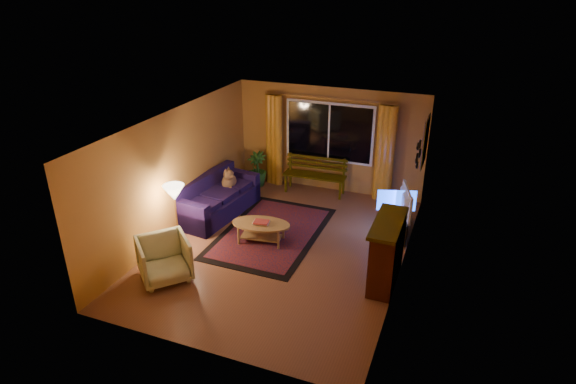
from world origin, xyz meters
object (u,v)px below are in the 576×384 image
(floor_lamp, at_px, (177,217))
(coffee_table, at_px, (261,232))
(sofa, at_px, (217,196))
(tv_console, at_px, (399,224))
(bench, at_px, (314,184))
(armchair, at_px, (164,257))

(floor_lamp, distance_m, coffee_table, 1.65)
(sofa, bearing_deg, tv_console, 15.24)
(bench, bearing_deg, floor_lamp, -119.03)
(tv_console, bearing_deg, armchair, -143.35)
(sofa, relative_size, armchair, 2.49)
(bench, height_order, tv_console, same)
(armchair, bearing_deg, bench, 26.55)
(sofa, xyz_separation_m, tv_console, (3.84, 0.56, -0.20))
(sofa, height_order, coffee_table, sofa)
(bench, xyz_separation_m, coffee_table, (-0.24, -2.59, -0.01))
(floor_lamp, bearing_deg, tv_console, 27.82)
(sofa, relative_size, floor_lamp, 1.65)
(bench, bearing_deg, sofa, -134.06)
(floor_lamp, height_order, coffee_table, floor_lamp)
(floor_lamp, xyz_separation_m, coffee_table, (1.42, 0.72, -0.42))
(bench, relative_size, tv_console, 1.39)
(sofa, bearing_deg, bench, 55.43)
(tv_console, bearing_deg, sofa, -176.08)
(bench, relative_size, sofa, 0.71)
(coffee_table, bearing_deg, armchair, -121.20)
(tv_console, bearing_deg, coffee_table, -156.08)
(armchair, relative_size, tv_console, 0.79)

